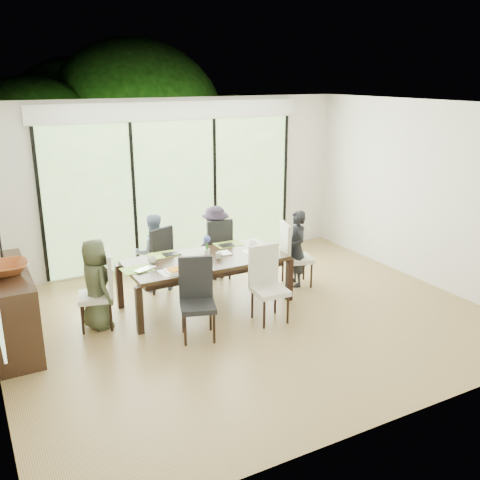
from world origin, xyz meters
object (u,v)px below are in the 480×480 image
chair_far_left (153,258)px  cup_c (253,245)px  vase (207,253)px  cup_a (152,260)px  chair_left_end (95,291)px  chair_far_right (215,247)px  chair_right_end (297,254)px  sideboard (11,307)px  person_left_end (96,284)px  person_far_right (216,243)px  person_right_end (297,249)px  chair_near_right (270,285)px  cup_b (219,256)px  laptop (147,270)px  table_top (205,260)px  chair_near_left (198,300)px  bowl (6,268)px  person_far_left (153,252)px

chair_far_left → cup_c: 1.47m
vase → cup_a: 0.76m
chair_left_end → chair_far_right: (2.05, 0.85, 0.00)m
chair_right_end → sideboard: bearing=105.0°
person_left_end → person_far_right: size_ratio=1.00×
chair_far_left → person_right_end: 2.11m
chair_near_right → cup_b: size_ratio=11.00×
person_far_right → cup_c: bearing=101.6°
person_far_right → cup_c: person_far_right is taller
person_left_end → laptop: size_ratio=3.91×
table_top → chair_far_left: chair_far_left is taller
table_top → chair_far_left: size_ratio=2.18×
chair_right_end → vase: chair_right_end is taller
cup_c → sideboard: bearing=-178.8°
chair_near_right → cup_c: bearing=76.2°
cup_c → chair_left_end: bearing=-177.5°
person_far_right → laptop: (-1.40, -0.93, 0.10)m
table_top → chair_far_right: size_ratio=2.18×
chair_left_end → chair_near_left: bearing=62.6°
chair_far_right → laptop: bearing=37.3°
vase → bowl: bearing=-177.2°
chair_far_left → vase: (0.50, -0.80, 0.23)m
laptop → table_top: bearing=-16.7°
person_far_right → chair_right_end: bearing=131.6°
chair_left_end → person_left_end: 0.09m
cup_b → bowl: (-2.61, 0.03, 0.26)m
chair_far_left → chair_far_right: bearing=156.6°
person_left_end → cup_c: (2.28, 0.10, 0.14)m
cup_c → chair_far_left: bearing=149.0°
vase → cup_a: bearing=172.4°
cup_a → person_left_end: bearing=-169.1°
person_far_left → cup_c: bearing=154.7°
person_right_end → chair_near_left: bearing=-54.0°
bowl → person_far_left: bearing=24.1°
vase → bowl: (-2.51, -0.12, 0.25)m
chair_near_left → cup_b: size_ratio=11.00×
laptop → cup_a: 0.29m
chair_near_left → chair_left_end: bearing=156.9°
chair_far_right → cup_a: 1.45m
table_top → vase: 0.11m
chair_right_end → laptop: bearing=107.8°
table_top → person_right_end: 1.48m
person_right_end → cup_a: (-2.18, 0.15, 0.14)m
chair_left_end → cup_a: size_ratio=8.87×
chair_near_left → cup_c: (1.30, 0.97, 0.22)m
cup_b → chair_near_right: bearing=-65.6°
laptop → cup_c: size_ratio=2.66×
table_top → sideboard: 2.47m
table_top → person_right_end: (1.48, 0.00, -0.07)m
chair_far_right → cup_b: (-0.40, -0.95, 0.22)m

